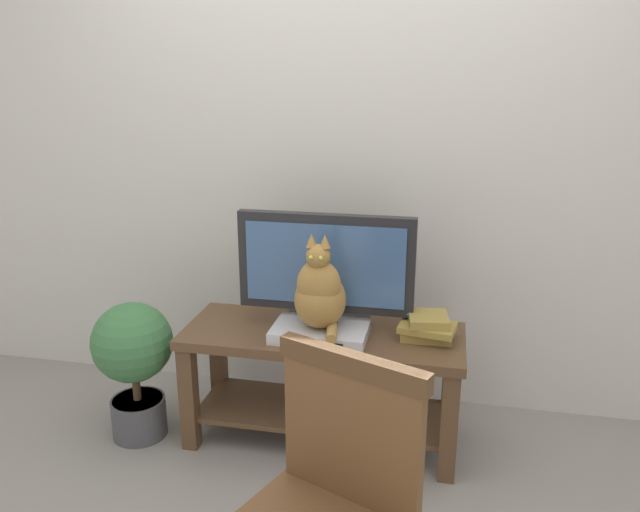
{
  "coord_description": "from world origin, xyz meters",
  "views": [
    {
      "loc": [
        0.51,
        -1.97,
        1.67
      ],
      "look_at": [
        -0.0,
        0.46,
        0.91
      ],
      "focal_mm": 34.86,
      "sensor_mm": 36.0,
      "label": 1
    }
  ],
  "objects_px": {
    "cat": "(320,293)",
    "wooden_chair": "(327,501)",
    "tv_stand": "(322,366)",
    "tv": "(325,270)",
    "potted_plant": "(134,358)",
    "book_stack": "(427,327)",
    "media_box": "(320,332)"
  },
  "relations": [
    {
      "from": "cat",
      "to": "wooden_chair",
      "type": "bearing_deg",
      "value": -77.16
    },
    {
      "from": "wooden_chair",
      "to": "book_stack",
      "type": "xyz_separation_m",
      "value": [
        0.22,
        1.11,
        0.05
      ]
    },
    {
      "from": "wooden_chair",
      "to": "cat",
      "type": "bearing_deg",
      "value": 102.84
    },
    {
      "from": "cat",
      "to": "media_box",
      "type": "bearing_deg",
      "value": 95.51
    },
    {
      "from": "book_stack",
      "to": "potted_plant",
      "type": "distance_m",
      "value": 1.33
    },
    {
      "from": "cat",
      "to": "book_stack",
      "type": "distance_m",
      "value": 0.49
    },
    {
      "from": "media_box",
      "to": "cat",
      "type": "xyz_separation_m",
      "value": [
        0.0,
        -0.01,
        0.18
      ]
    },
    {
      "from": "tv",
      "to": "media_box",
      "type": "bearing_deg",
      "value": -88.88
    },
    {
      "from": "tv_stand",
      "to": "media_box",
      "type": "xyz_separation_m",
      "value": [
        0.0,
        -0.06,
        0.19
      ]
    },
    {
      "from": "media_box",
      "to": "wooden_chair",
      "type": "relative_size",
      "value": 0.44
    },
    {
      "from": "potted_plant",
      "to": "cat",
      "type": "bearing_deg",
      "value": 4.88
    },
    {
      "from": "tv_stand",
      "to": "cat",
      "type": "relative_size",
      "value": 2.93
    },
    {
      "from": "tv_stand",
      "to": "wooden_chair",
      "type": "bearing_deg",
      "value": -77.78
    },
    {
      "from": "tv",
      "to": "book_stack",
      "type": "bearing_deg",
      "value": -4.71
    },
    {
      "from": "potted_plant",
      "to": "wooden_chair",
      "type": "bearing_deg",
      "value": -41.19
    },
    {
      "from": "tv_stand",
      "to": "potted_plant",
      "type": "bearing_deg",
      "value": -170.48
    },
    {
      "from": "wooden_chair",
      "to": "media_box",
      "type": "bearing_deg",
      "value": 102.76
    },
    {
      "from": "cat",
      "to": "book_stack",
      "type": "bearing_deg",
      "value": 11.17
    },
    {
      "from": "media_box",
      "to": "potted_plant",
      "type": "bearing_deg",
      "value": -174.31
    },
    {
      "from": "tv",
      "to": "book_stack",
      "type": "height_order",
      "value": "tv"
    },
    {
      "from": "cat",
      "to": "wooden_chair",
      "type": "xyz_separation_m",
      "value": [
        0.23,
        -1.02,
        -0.21
      ]
    },
    {
      "from": "tv",
      "to": "potted_plant",
      "type": "bearing_deg",
      "value": -166.75
    },
    {
      "from": "wooden_chair",
      "to": "potted_plant",
      "type": "height_order",
      "value": "wooden_chair"
    },
    {
      "from": "tv_stand",
      "to": "tv",
      "type": "distance_m",
      "value": 0.44
    },
    {
      "from": "book_stack",
      "to": "media_box",
      "type": "bearing_deg",
      "value": -170.34
    },
    {
      "from": "tv_stand",
      "to": "media_box",
      "type": "relative_size",
      "value": 3.02
    },
    {
      "from": "cat",
      "to": "wooden_chair",
      "type": "height_order",
      "value": "cat"
    },
    {
      "from": "tv",
      "to": "media_box",
      "type": "xyz_separation_m",
      "value": [
        0.0,
        -0.12,
        -0.24
      ]
    },
    {
      "from": "cat",
      "to": "book_stack",
      "type": "height_order",
      "value": "cat"
    },
    {
      "from": "cat",
      "to": "book_stack",
      "type": "xyz_separation_m",
      "value": [
        0.45,
        0.09,
        -0.16
      ]
    },
    {
      "from": "wooden_chair",
      "to": "tv_stand",
      "type": "bearing_deg",
      "value": 102.22
    },
    {
      "from": "tv_stand",
      "to": "book_stack",
      "type": "bearing_deg",
      "value": 2.48
    }
  ]
}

